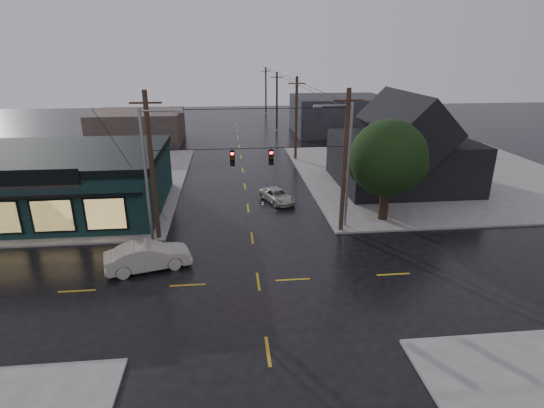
{
  "coord_description": "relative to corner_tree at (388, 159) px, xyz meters",
  "views": [
    {
      "loc": [
        -1.38,
        -21.22,
        12.5
      ],
      "look_at": [
        1.2,
        3.9,
        3.26
      ],
      "focal_mm": 28.0,
      "sensor_mm": 36.0,
      "label": 1
    }
  ],
  "objects": [
    {
      "name": "streetlight_nw",
      "position": [
        -17.06,
        -2.43,
        -4.91
      ],
      "size": [
        5.4,
        0.3,
        9.15
      ],
      "primitive_type": null,
      "color": "gray",
      "rests_on": "ground"
    },
    {
      "name": "utility_pole_far_c",
      "position": [
        -3.76,
        59.77,
        -4.91
      ],
      "size": [
        2.0,
        0.32,
        9.15
      ],
      "primitive_type": null,
      "color": "black",
      "rests_on": "ground"
    },
    {
      "name": "sidewalk_nw",
      "position": [
        -30.26,
        11.77,
        -4.84
      ],
      "size": [
        28.0,
        28.0,
        0.15
      ],
      "primitive_type": "cube",
      "color": "slate",
      "rests_on": "ground"
    },
    {
      "name": "bg_building_east",
      "position": [
        5.74,
        36.77,
        -2.11
      ],
      "size": [
        14.0,
        12.0,
        5.6
      ],
      "primitive_type": "cube",
      "color": "black",
      "rests_on": "ground"
    },
    {
      "name": "utility_pole_ne",
      "position": [
        -3.76,
        -1.73,
        -4.91
      ],
      "size": [
        2.0,
        0.32,
        10.15
      ],
      "primitive_type": null,
      "color": "black",
      "rests_on": "ground"
    },
    {
      "name": "pizza_shop",
      "position": [
        -25.26,
        4.71,
        -2.35
      ],
      "size": [
        16.3,
        12.34,
        4.9
      ],
      "color": "black",
      "rests_on": "ground"
    },
    {
      "name": "ne_building",
      "position": [
        4.74,
        8.77,
        -0.44
      ],
      "size": [
        12.6,
        11.6,
        8.75
      ],
      "color": "black",
      "rests_on": "ground"
    },
    {
      "name": "span_signal_assembly",
      "position": [
        -10.17,
        -1.73,
        0.79
      ],
      "size": [
        13.0,
        0.48,
        1.23
      ],
      "color": "black",
      "rests_on": "ground"
    },
    {
      "name": "utility_pole_far_a",
      "position": [
        -3.76,
        19.77,
        -4.91
      ],
      "size": [
        2.0,
        0.32,
        9.65
      ],
      "primitive_type": null,
      "color": "black",
      "rests_on": "ground"
    },
    {
      "name": "utility_pole_nw",
      "position": [
        -16.76,
        -1.73,
        -4.91
      ],
      "size": [
        2.0,
        0.32,
        10.15
      ],
      "primitive_type": null,
      "color": "black",
      "rests_on": "ground"
    },
    {
      "name": "sidewalk_ne",
      "position": [
        9.74,
        11.77,
        -4.84
      ],
      "size": [
        28.0,
        28.0,
        0.15
      ],
      "primitive_type": "cube",
      "color": "slate",
      "rests_on": "ground"
    },
    {
      "name": "suv_silver",
      "position": [
        -7.62,
        5.06,
        -4.36
      ],
      "size": [
        3.19,
        4.4,
        1.11
      ],
      "primitive_type": "imported",
      "rotation": [
        0.0,
        0.0,
        0.38
      ],
      "color": "#B5B6A8",
      "rests_on": "ground"
    },
    {
      "name": "ground_plane",
      "position": [
        -10.26,
        -8.23,
        -4.91
      ],
      "size": [
        160.0,
        160.0,
        0.0
      ],
      "primitive_type": "plane",
      "color": "black"
    },
    {
      "name": "sedan_cream",
      "position": [
        -16.72,
        -6.03,
        -4.09
      ],
      "size": [
        5.3,
        3.05,
        1.65
      ],
      "primitive_type": "imported",
      "rotation": [
        0.0,
        0.0,
        1.85
      ],
      "color": "#B4B19E",
      "rests_on": "ground"
    },
    {
      "name": "corner_tree",
      "position": [
        0.0,
        0.0,
        0.0
      ],
      "size": [
        5.74,
        5.74,
        7.66
      ],
      "color": "black",
      "rests_on": "ground"
    },
    {
      "name": "streetlight_ne",
      "position": [
        -3.26,
        -1.03,
        -4.91
      ],
      "size": [
        5.4,
        0.3,
        9.15
      ],
      "primitive_type": null,
      "color": "gray",
      "rests_on": "ground"
    },
    {
      "name": "bg_building_west",
      "position": [
        -24.26,
        31.77,
        -2.71
      ],
      "size": [
        12.0,
        10.0,
        4.4
      ],
      "primitive_type": "cube",
      "color": "#352E26",
      "rests_on": "ground"
    },
    {
      "name": "utility_pole_far_b",
      "position": [
        -3.76,
        39.77,
        -4.91
      ],
      "size": [
        2.0,
        0.32,
        9.15
      ],
      "primitive_type": null,
      "color": "black",
      "rests_on": "ground"
    }
  ]
}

